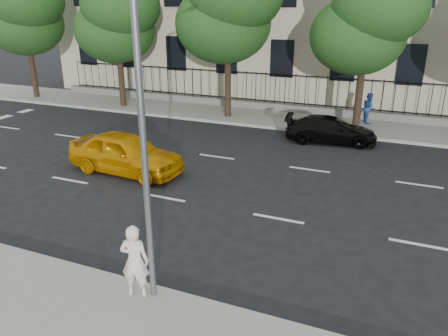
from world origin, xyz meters
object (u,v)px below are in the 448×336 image
at_px(yellow_taxi, 126,153).
at_px(woman_near, 135,261).
at_px(street_light, 153,61).
at_px(black_sedan, 331,130).

bearing_deg(yellow_taxi, woman_near, -140.27).
distance_m(street_light, woman_near, 4.21).
relative_size(street_light, yellow_taxi, 1.75).
distance_m(yellow_taxi, woman_near, 8.01).
bearing_deg(yellow_taxi, black_sedan, -40.02).
distance_m(yellow_taxi, black_sedan, 9.57).
bearing_deg(street_light, yellow_taxi, 130.85).
distance_m(street_light, yellow_taxi, 8.83).
relative_size(yellow_taxi, woman_near, 2.69).
bearing_deg(black_sedan, street_light, 165.07).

